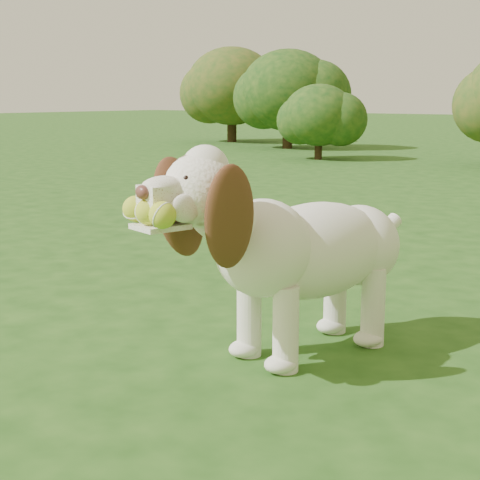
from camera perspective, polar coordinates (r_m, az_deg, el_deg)
The scene contains 5 objects.
ground at distance 2.92m, azimuth 13.78°, elevation -10.57°, with size 80.00×80.00×0.00m, color #1E4614.
dog at distance 2.98m, azimuth 4.19°, elevation -0.30°, with size 0.68×1.36×0.89m.
shrub_a at distance 12.63m, azimuth 6.15°, elevation 9.60°, with size 1.22×1.22×1.27m.
shrub_g at distance 17.43m, azimuth -0.64°, elevation 11.84°, with size 2.11×2.11×2.19m.
shrub_e at distance 15.26m, azimuth 3.74°, elevation 11.51°, with size 1.93×1.93×2.00m.
Camera 1 is at (1.05, -2.50, 1.06)m, focal length 55.00 mm.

